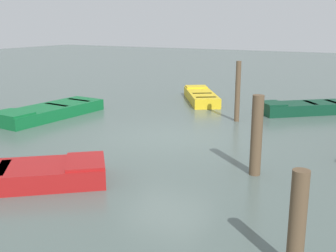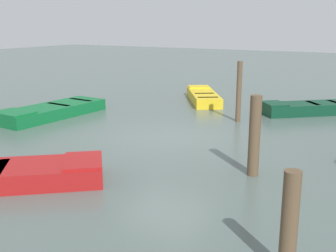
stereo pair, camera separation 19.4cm
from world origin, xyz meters
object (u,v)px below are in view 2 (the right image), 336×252
(rowboat_yellow, at_px, (203,96))
(rowboat_dark_green, at_px, (306,108))
(mooring_piling_far_right, at_px, (289,224))
(rowboat_red, at_px, (17,174))
(mooring_piling_far_left, at_px, (239,92))
(mooring_piling_center, at_px, (254,136))
(rowboat_green, at_px, (51,111))

(rowboat_yellow, bearing_deg, rowboat_dark_green, -128.87)
(rowboat_dark_green, relative_size, mooring_piling_far_right, 2.19)
(rowboat_dark_green, xyz_separation_m, rowboat_yellow, (-0.40, -4.34, -0.00))
(rowboat_red, height_order, mooring_piling_far_right, mooring_piling_far_right)
(rowboat_dark_green, height_order, mooring_piling_far_left, mooring_piling_far_left)
(rowboat_red, relative_size, rowboat_yellow, 1.03)
(rowboat_red, bearing_deg, mooring_piling_center, -3.72)
(rowboat_red, bearing_deg, mooring_piling_far_right, -43.71)
(rowboat_yellow, distance_m, mooring_piling_center, 8.90)
(rowboat_red, relative_size, mooring_piling_far_left, 1.75)
(rowboat_red, distance_m, mooring_piling_far_left, 7.95)
(mooring_piling_far_left, bearing_deg, rowboat_red, -14.42)
(rowboat_green, relative_size, rowboat_red, 1.16)
(rowboat_yellow, relative_size, mooring_piling_far_right, 2.40)
(rowboat_green, height_order, rowboat_red, same)
(rowboat_dark_green, xyz_separation_m, rowboat_green, (5.02, -7.76, -0.00))
(rowboat_red, distance_m, rowboat_yellow, 10.47)
(mooring_piling_far_left, bearing_deg, mooring_piling_center, 24.13)
(rowboat_green, relative_size, rowboat_yellow, 1.20)
(rowboat_dark_green, bearing_deg, mooring_piling_far_left, 13.46)
(rowboat_yellow, bearing_deg, rowboat_red, 149.93)
(rowboat_green, bearing_deg, rowboat_dark_green, 126.79)
(rowboat_dark_green, distance_m, rowboat_yellow, 4.36)
(rowboat_dark_green, relative_size, mooring_piling_far_left, 1.56)
(mooring_piling_far_right, height_order, mooring_piling_center, mooring_piling_center)
(rowboat_dark_green, distance_m, rowboat_green, 9.24)
(mooring_piling_far_left, distance_m, mooring_piling_center, 5.17)
(mooring_piling_far_left, relative_size, mooring_piling_center, 1.15)
(mooring_piling_far_right, bearing_deg, mooring_piling_center, -154.62)
(rowboat_yellow, xyz_separation_m, mooring_piling_far_left, (2.79, 2.61, 0.80))
(rowboat_green, xyz_separation_m, rowboat_red, (5.03, 4.06, 0.00))
(rowboat_dark_green, distance_m, mooring_piling_far_left, 3.06)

